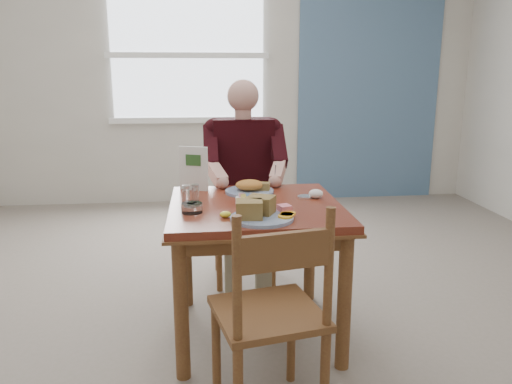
{
  "coord_description": "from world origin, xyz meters",
  "views": [
    {
      "loc": [
        -0.27,
        -2.54,
        1.43
      ],
      "look_at": [
        0.0,
        0.0,
        0.81
      ],
      "focal_mm": 35.0,
      "sensor_mm": 36.0,
      "label": 1
    }
  ],
  "objects": [
    {
      "name": "caddy",
      "position": [
        -0.06,
        -0.02,
        0.77
      ],
      "size": [
        0.1,
        0.1,
        0.06
      ],
      "color": "white",
      "rests_on": "table"
    },
    {
      "name": "menu",
      "position": [
        -0.33,
        0.35,
        0.88
      ],
      "size": [
        0.17,
        0.08,
        0.26
      ],
      "color": "white",
      "rests_on": "table"
    },
    {
      "name": "window",
      "position": [
        -0.4,
        2.97,
        1.6
      ],
      "size": [
        1.72,
        0.04,
        1.42
      ],
      "color": "white",
      "rests_on": "wall_back"
    },
    {
      "name": "shakers",
      "position": [
        -0.34,
        0.09,
        0.8
      ],
      "size": [
        0.1,
        0.07,
        0.09
      ],
      "color": "white",
      "rests_on": "table"
    },
    {
      "name": "accent_panel",
      "position": [
        1.6,
        2.98,
        1.4
      ],
      "size": [
        1.6,
        0.02,
        2.8
      ],
      "primitive_type": "cube",
      "color": "#496787",
      "rests_on": "ground"
    },
    {
      "name": "near_plate",
      "position": [
        -0.01,
        -0.28,
        0.79
      ],
      "size": [
        0.36,
        0.36,
        0.1
      ],
      "color": "white",
      "rests_on": "table"
    },
    {
      "name": "wall_back",
      "position": [
        0.0,
        3.0,
        1.4
      ],
      "size": [
        5.5,
        0.0,
        5.5
      ],
      "primitive_type": "plane",
      "rotation": [
        1.57,
        0.0,
        0.0
      ],
      "color": "beige",
      "rests_on": "ground"
    },
    {
      "name": "table",
      "position": [
        0.0,
        0.0,
        0.64
      ],
      "size": [
        0.92,
        0.92,
        0.75
      ],
      "color": "maroon",
      "rests_on": "ground"
    },
    {
      "name": "far_plate",
      "position": [
        -0.0,
        0.25,
        0.78
      ],
      "size": [
        0.34,
        0.34,
        0.08
      ],
      "color": "white",
      "rests_on": "table"
    },
    {
      "name": "chair_near",
      "position": [
        -0.01,
        -0.73,
        0.48
      ],
      "size": [
        0.5,
        0.5,
        0.95
      ],
      "color": "brown",
      "rests_on": "ground"
    },
    {
      "name": "creamer",
      "position": [
        -0.33,
        -0.13,
        0.78
      ],
      "size": [
        0.12,
        0.12,
        0.05
      ],
      "color": "white",
      "rests_on": "table"
    },
    {
      "name": "metal_dish",
      "position": [
        0.29,
        0.1,
        0.76
      ],
      "size": [
        0.09,
        0.09,
        0.01
      ],
      "primitive_type": "cylinder",
      "rotation": [
        0.0,
        0.0,
        -0.03
      ],
      "color": "silver",
      "rests_on": "table"
    },
    {
      "name": "floor",
      "position": [
        0.0,
        0.0,
        0.0
      ],
      "size": [
        6.0,
        6.0,
        0.0
      ],
      "primitive_type": "plane",
      "color": "#70695B",
      "rests_on": "ground"
    },
    {
      "name": "diner",
      "position": [
        0.0,
        0.71,
        0.81
      ],
      "size": [
        0.53,
        0.56,
        1.39
      ],
      "color": "gray",
      "rests_on": "chair_far"
    },
    {
      "name": "chair_far",
      "position": [
        0.0,
        0.8,
        0.48
      ],
      "size": [
        0.42,
        0.42,
        0.95
      ],
      "color": "brown",
      "rests_on": "ground"
    },
    {
      "name": "lemon_wedge",
      "position": [
        -0.17,
        -0.24,
        0.77
      ],
      "size": [
        0.07,
        0.06,
        0.03
      ],
      "primitive_type": "ellipsoid",
      "rotation": [
        0.0,
        0.0,
        -0.41
      ],
      "color": "#FEFB35",
      "rests_on": "table"
    },
    {
      "name": "napkin",
      "position": [
        0.35,
        0.08,
        0.78
      ],
      "size": [
        0.1,
        0.09,
        0.05
      ],
      "primitive_type": "ellipsoid",
      "rotation": [
        0.0,
        0.0,
        0.34
      ],
      "color": "white",
      "rests_on": "table"
    }
  ]
}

